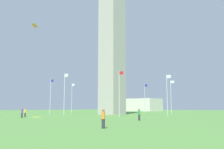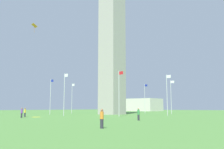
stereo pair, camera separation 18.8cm
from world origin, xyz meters
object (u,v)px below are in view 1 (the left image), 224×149
flagpole_ne (171,96)px  picnic_blanket_near_first_person (37,117)px  flagpole_w (65,93)px  person_yellow_shirt (25,112)px  flagpole_nw (119,92)px  distant_building (135,105)px  person_green_shirt (139,114)px  kite_orange_diamond (35,26)px  flagpole_n (167,93)px  obelisk_monument (112,26)px  flagpole_e (145,97)px  person_orange_shirt (103,119)px  person_purple_shirt (22,113)px  flagpole_sw (51,95)px  flagpole_se (108,98)px  flagpole_s (72,97)px

flagpole_ne → picnic_blanket_near_first_person: (-10.55, -34.46, -4.95)m
flagpole_w → person_yellow_shirt: (-1.46, -8.23, -4.10)m
flagpole_nw → distant_building: size_ratio=0.36×
flagpole_ne → person_green_shirt: (11.13, -32.41, -4.10)m
kite_orange_diamond → person_green_shirt: bearing=11.1°
flagpole_n → obelisk_monument: bearing=180.0°
flagpole_e → person_yellow_shirt: (-1.46, -40.22, -4.10)m
obelisk_monument → distant_building: obelisk_monument is taller
flagpole_ne → person_orange_shirt: bearing=-70.5°
flagpole_nw → person_purple_shirt: bearing=-121.4°
flagpole_sw → person_orange_shirt: size_ratio=5.44×
person_green_shirt → kite_orange_diamond: kite_orange_diamond is taller
flagpole_sw → distant_building: (-21.29, 69.58, -1.81)m
flagpole_ne → person_yellow_shirt: 37.98m
flagpole_n → person_green_shirt: 22.44m
flagpole_nw → person_green_shirt: (11.13, -9.79, -4.10)m
person_orange_shirt → distant_building: distant_building is taller
flagpole_ne → person_orange_shirt: 48.38m
person_yellow_shirt → flagpole_n: bearing=-16.1°
flagpole_n → kite_orange_diamond: bearing=-119.2°
flagpole_ne → person_yellow_shirt: size_ratio=5.25×
picnic_blanket_near_first_person → flagpole_n: bearing=56.7°
flagpole_se → person_orange_shirt: (38.73, -45.43, -4.13)m
flagpole_ne → kite_orange_diamond: (-9.37, -36.44, 12.09)m
flagpole_se → person_purple_shirt: (13.15, -38.12, -4.09)m
flagpole_s → person_yellow_shirt: flagpole_s is taller
flagpole_e → person_green_shirt: flagpole_e is taller
flagpole_sw → obelisk_monument: bearing=45.1°
flagpole_w → person_green_shirt: size_ratio=5.26×
flagpole_sw → person_purple_shirt: 20.73m
person_purple_shirt → person_green_shirt: 21.38m
flagpole_ne → flagpole_w: 29.56m
flagpole_se → flagpole_sw: same height
flagpole_nw → kite_orange_diamond: (-9.37, -13.81, 12.09)m
person_yellow_shirt → person_orange_shirt: 30.53m
flagpole_s → distant_building: bearing=105.9°
person_purple_shirt → picnic_blanket_near_first_person: size_ratio=0.97×
person_orange_shirt → person_yellow_shirt: bearing=9.9°
person_yellow_shirt → flagpole_w: bearing=9.6°
obelisk_monument → person_yellow_shirt: (-1.40, -24.23, -23.19)m
flagpole_e → flagpole_ne: bearing=-22.5°
flagpole_e → person_orange_shirt: bearing=-61.3°
flagpole_sw → flagpole_w: (11.31, -4.69, 0.00)m
flagpole_w → flagpole_ne: bearing=67.5°
flagpole_e → picnic_blanket_near_first_person: bearing=-88.9°
flagpole_e → flagpole_w: bearing=-90.0°
flagpole_s → person_orange_shirt: size_ratio=5.44×
flagpole_ne → flagpole_nw: 22.62m
obelisk_monument → flagpole_nw: obelisk_monument is taller
person_orange_shirt → distant_building: (-60.02, 92.38, 2.31)m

